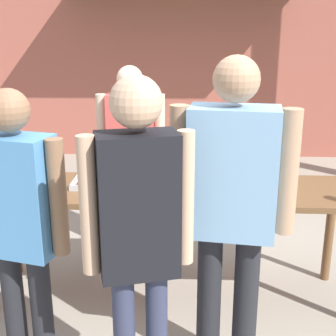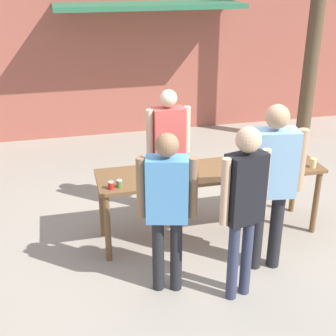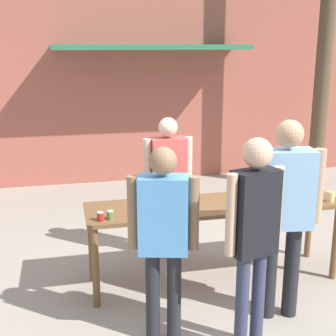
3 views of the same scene
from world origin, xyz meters
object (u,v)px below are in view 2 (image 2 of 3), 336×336
at_px(condiment_jar_mustard, 111,185).
at_px(person_customer_with_cup, 272,176).
at_px(food_tray_sausages, 168,171).
at_px(beer_cup, 313,163).
at_px(person_customer_waiting_in_line, 244,199).
at_px(condiment_jar_ketchup, 119,184).
at_px(person_server_behind_table, 168,141).
at_px(person_customer_holding_hotdog, 167,201).
at_px(food_tray_buns, 254,162).

relative_size(condiment_jar_mustard, person_customer_with_cup, 0.05).
relative_size(food_tray_sausages, person_customer_with_cup, 0.21).
distance_m(beer_cup, person_customer_waiting_in_line, 1.61).
height_order(condiment_jar_mustard, condiment_jar_ketchup, same).
height_order(person_server_behind_table, person_customer_holding_hotdog, person_customer_holding_hotdog).
bearing_deg(food_tray_buns, food_tray_sausages, -179.96).
height_order(food_tray_sausages, condiment_jar_ketchup, condiment_jar_ketchup).
distance_m(food_tray_buns, condiment_jar_mustard, 1.78).
xyz_separation_m(condiment_jar_ketchup, person_customer_waiting_in_line, (1.02, -0.98, 0.19)).
distance_m(condiment_jar_ketchup, beer_cup, 2.29).
bearing_deg(condiment_jar_mustard, person_server_behind_table, 46.76).
bearing_deg(food_tray_sausages, person_customer_with_cup, -43.92).
distance_m(food_tray_sausages, food_tray_buns, 1.06).
relative_size(food_tray_sausages, person_customer_holding_hotdog, 0.23).
bearing_deg(person_customer_waiting_in_line, person_customer_with_cup, -154.52).
relative_size(condiment_jar_ketchup, person_customer_waiting_in_line, 0.05).
relative_size(condiment_jar_mustard, person_customer_waiting_in_line, 0.05).
distance_m(food_tray_buns, person_customer_with_cup, 0.89).
bearing_deg(person_server_behind_table, beer_cup, -32.33).
relative_size(condiment_jar_ketchup, person_customer_with_cup, 0.05).
xyz_separation_m(condiment_jar_mustard, person_server_behind_table, (0.85, 0.91, 0.09)).
distance_m(food_tray_sausages, condiment_jar_mustard, 0.75).
xyz_separation_m(person_customer_with_cup, person_customer_waiting_in_line, (-0.46, -0.40, -0.00)).
bearing_deg(beer_cup, food_tray_buns, 156.34).
distance_m(condiment_jar_mustard, person_customer_with_cup, 1.68).
bearing_deg(person_customer_with_cup, person_server_behind_table, -55.94).
height_order(person_customer_with_cup, person_customer_waiting_in_line, person_customer_with_cup).
height_order(food_tray_sausages, person_customer_holding_hotdog, person_customer_holding_hotdog).
xyz_separation_m(food_tray_buns, person_server_behind_table, (-0.90, 0.62, 0.12)).
height_order(condiment_jar_mustard, person_customer_with_cup, person_customer_with_cup).
bearing_deg(food_tray_sausages, person_customer_waiting_in_line, -71.33).
height_order(food_tray_buns, beer_cup, beer_cup).
height_order(beer_cup, person_customer_holding_hotdog, person_customer_holding_hotdog).
xyz_separation_m(food_tray_buns, person_customer_with_cup, (-0.18, -0.85, 0.22)).
distance_m(condiment_jar_mustard, person_customer_waiting_in_line, 1.48).
xyz_separation_m(person_customer_holding_hotdog, person_customer_waiting_in_line, (0.66, -0.27, 0.08)).
distance_m(food_tray_buns, person_server_behind_table, 1.10).
distance_m(condiment_jar_mustard, person_server_behind_table, 1.25).
bearing_deg(food_tray_buns, person_customer_waiting_in_line, -117.37).
relative_size(beer_cup, person_server_behind_table, 0.07).
distance_m(food_tray_sausages, condiment_jar_ketchup, 0.65).
relative_size(food_tray_buns, condiment_jar_ketchup, 4.69).
bearing_deg(person_customer_waiting_in_line, food_tray_sausages, -86.59).
relative_size(condiment_jar_ketchup, beer_cup, 0.76).
bearing_deg(beer_cup, person_customer_holding_hotdog, -160.27).
xyz_separation_m(person_server_behind_table, person_customer_with_cup, (0.72, -1.47, 0.10)).
xyz_separation_m(person_server_behind_table, person_customer_waiting_in_line, (0.26, -1.87, 0.09)).
height_order(beer_cup, person_server_behind_table, person_server_behind_table).
relative_size(food_tray_buns, person_customer_waiting_in_line, 0.22).
relative_size(person_customer_with_cup, person_customer_waiting_in_line, 1.03).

